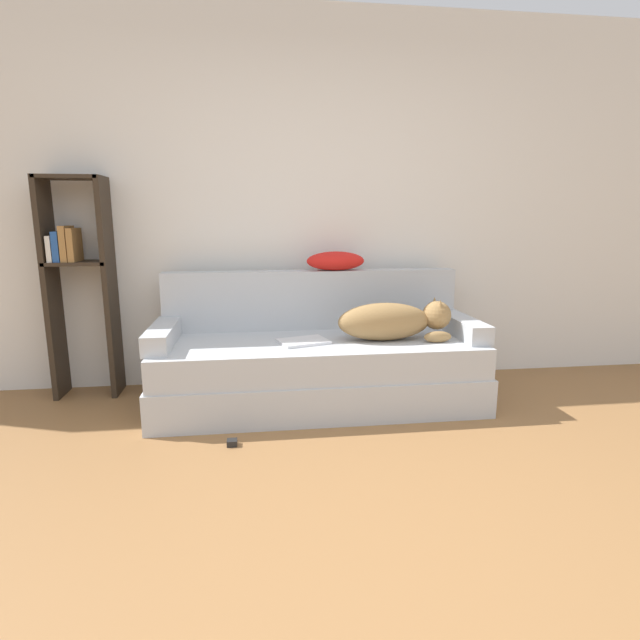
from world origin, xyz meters
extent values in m
plane|color=olive|center=(0.00, 0.00, 0.00)|extent=(20.00, 20.00, 0.00)
cube|color=silver|center=(0.00, 2.40, 1.35)|extent=(7.68, 0.06, 2.70)
cube|color=#B2B7BC|center=(0.01, 1.82, 0.12)|extent=(2.14, 0.86, 0.25)
cube|color=#B2B7BC|center=(0.01, 1.81, 0.35)|extent=(2.10, 0.82, 0.20)
cube|color=#B2B7BC|center=(0.01, 2.18, 0.66)|extent=(2.10, 0.15, 0.42)
cube|color=#B2B7BC|center=(-0.98, 1.81, 0.51)|extent=(0.15, 0.67, 0.12)
cube|color=#B2B7BC|center=(1.01, 1.81, 0.51)|extent=(0.15, 0.67, 0.12)
ellipsoid|color=olive|center=(0.44, 1.74, 0.57)|extent=(0.61, 0.25, 0.25)
sphere|color=olive|center=(0.80, 1.74, 0.60)|extent=(0.19, 0.19, 0.19)
cone|color=olive|center=(0.80, 1.69, 0.68)|extent=(0.07, 0.07, 0.09)
cone|color=olive|center=(0.80, 1.79, 0.68)|extent=(0.07, 0.07, 0.09)
ellipsoid|color=olive|center=(0.77, 1.63, 0.48)|extent=(0.18, 0.06, 0.07)
cube|color=silver|center=(-0.09, 1.74, 0.46)|extent=(0.36, 0.30, 0.02)
ellipsoid|color=red|center=(0.18, 2.16, 0.94)|extent=(0.42, 0.19, 0.14)
cube|color=#2D2319|center=(-1.78, 2.22, 0.76)|extent=(0.04, 0.26, 1.51)
cube|color=#2D2319|center=(-1.39, 2.22, 0.76)|extent=(0.04, 0.26, 1.51)
cube|color=#2D2319|center=(-1.58, 2.22, 1.50)|extent=(0.40, 0.26, 0.02)
cube|color=#2D2319|center=(-1.58, 2.22, 0.94)|extent=(0.40, 0.26, 0.02)
cube|color=silver|center=(-1.73, 2.20, 1.04)|extent=(0.03, 0.20, 0.17)
cube|color=#234C93|center=(-1.69, 2.20, 1.05)|extent=(0.04, 0.20, 0.20)
cube|color=olive|center=(-1.64, 2.20, 1.07)|extent=(0.04, 0.20, 0.24)
cube|color=olive|center=(-1.59, 2.20, 1.06)|extent=(0.04, 0.20, 0.22)
cube|color=black|center=(-0.54, 1.23, 0.02)|extent=(0.06, 0.06, 0.03)
camera|label=1|loc=(-0.40, -1.38, 1.24)|focal=28.00mm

